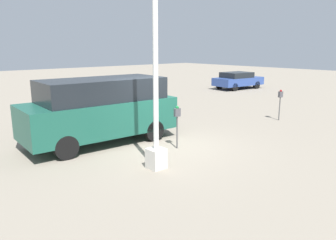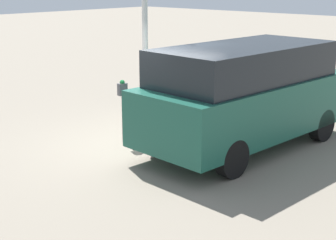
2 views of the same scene
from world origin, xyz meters
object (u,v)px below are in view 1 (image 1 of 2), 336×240
at_px(parking_meter_far, 280,98).
at_px(lamp_post, 156,105).
at_px(parked_van, 101,109).
at_px(car_distant, 238,80).
at_px(parking_meter_near, 177,117).

distance_m(parking_meter_far, lamp_post, 7.96).
xyz_separation_m(parked_van, car_distant, (-15.39, -5.91, -0.49)).
bearing_deg(parking_meter_far, parked_van, -4.60).
height_order(parking_meter_far, car_distant, parking_meter_far).
xyz_separation_m(lamp_post, parked_van, (-0.14, -3.10, -0.56)).
height_order(parking_meter_far, lamp_post, lamp_post).
distance_m(lamp_post, car_distant, 17.98).
bearing_deg(parking_meter_near, lamp_post, 40.57).
relative_size(parking_meter_far, lamp_post, 0.23).
bearing_deg(parked_van, parking_meter_near, 127.56).
bearing_deg(parked_van, lamp_post, 90.57).
bearing_deg(parking_meter_far, car_distant, -122.82).
height_order(lamp_post, car_distant, lamp_post).
bearing_deg(parked_van, parking_meter_far, 167.69).
height_order(parking_meter_near, parking_meter_far, parking_meter_near).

